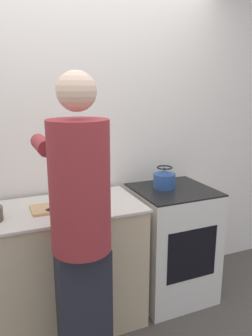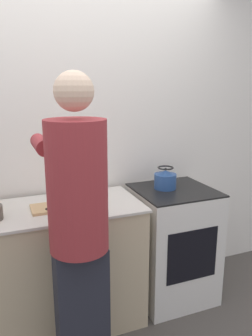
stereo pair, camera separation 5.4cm
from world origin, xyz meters
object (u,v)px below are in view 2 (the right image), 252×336
at_px(oven, 172,243).
at_px(kettle, 165,179).
at_px(cutting_board, 61,206).
at_px(knife, 61,205).
at_px(person, 78,225).

xyz_separation_m(oven, kettle, (-0.06, 0.05, 0.54)).
distance_m(oven, cutting_board, 1.01).
height_order(oven, kettle, kettle).
bearing_deg(cutting_board, oven, 1.70).
xyz_separation_m(knife, kettle, (0.84, 0.09, 0.07)).
xyz_separation_m(person, kettle, (0.83, 0.55, 0.02)).
height_order(cutting_board, knife, knife).
bearing_deg(oven, kettle, 138.70).
bearing_deg(person, oven, 29.55).
bearing_deg(oven, knife, -177.77).
relative_size(person, kettle, 10.25).
distance_m(person, cutting_board, 0.48).
distance_m(cutting_board, kettle, 0.85).
bearing_deg(person, cutting_board, 90.86).
bearing_deg(kettle, person, -146.32).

